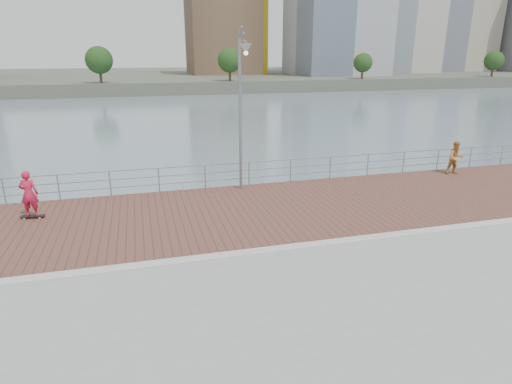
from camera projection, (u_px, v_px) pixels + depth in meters
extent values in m
plane|color=slate|center=(272.00, 306.00, 14.00)|extent=(400.00, 400.00, 0.00)
cube|color=brown|center=(245.00, 211.00, 16.68)|extent=(40.00, 6.80, 0.02)
cube|color=#B7B5AD|center=(273.00, 250.00, 13.37)|extent=(40.00, 0.40, 0.06)
cube|color=#4C5142|center=(148.00, 77.00, 125.99)|extent=(320.00, 95.00, 2.50)
cylinder|color=#8C9EA8|center=(4.00, 191.00, 17.31)|extent=(0.06, 0.06, 1.10)
cylinder|color=#8C9EA8|center=(59.00, 187.00, 17.83)|extent=(0.06, 0.06, 1.10)
cylinder|color=#8C9EA8|center=(110.00, 184.00, 18.34)|extent=(0.06, 0.06, 1.10)
cylinder|color=#8C9EA8|center=(159.00, 180.00, 18.86)|extent=(0.06, 0.06, 1.10)
cylinder|color=#8C9EA8|center=(205.00, 177.00, 19.38)|extent=(0.06, 0.06, 1.10)
cylinder|color=#8C9EA8|center=(249.00, 174.00, 19.89)|extent=(0.06, 0.06, 1.10)
cylinder|color=#8C9EA8|center=(290.00, 171.00, 20.41)|extent=(0.06, 0.06, 1.10)
cylinder|color=#8C9EA8|center=(330.00, 168.00, 20.92)|extent=(0.06, 0.06, 1.10)
cylinder|color=#8C9EA8|center=(368.00, 165.00, 21.44)|extent=(0.06, 0.06, 1.10)
cylinder|color=#8C9EA8|center=(403.00, 162.00, 21.95)|extent=(0.06, 0.06, 1.10)
cylinder|color=#8C9EA8|center=(438.00, 160.00, 22.47)|extent=(0.06, 0.06, 1.10)
cylinder|color=#8C9EA8|center=(470.00, 157.00, 22.99)|extent=(0.06, 0.06, 1.10)
cylinder|color=#8C9EA8|center=(502.00, 155.00, 23.50)|extent=(0.06, 0.06, 1.10)
cylinder|color=#8C9EA8|center=(227.00, 164.00, 19.46)|extent=(39.00, 0.05, 0.05)
cylinder|color=#8C9EA8|center=(227.00, 171.00, 19.58)|extent=(39.00, 0.05, 0.05)
cylinder|color=#8C9EA8|center=(227.00, 179.00, 19.69)|extent=(39.00, 0.05, 0.05)
cylinder|color=slate|center=(240.00, 117.00, 18.46)|extent=(0.13, 0.13, 6.55)
cylinder|color=slate|center=(242.00, 36.00, 16.95)|extent=(0.08, 1.09, 0.08)
cone|color=#B2B2AD|center=(246.00, 41.00, 16.52)|extent=(0.48, 0.48, 0.38)
cube|color=black|center=(33.00, 216.00, 15.93)|extent=(0.87, 0.32, 0.03)
cylinder|color=beige|center=(24.00, 218.00, 15.84)|extent=(0.07, 0.05, 0.07)
cylinder|color=beige|center=(40.00, 218.00, 15.91)|extent=(0.07, 0.05, 0.07)
cylinder|color=beige|center=(26.00, 217.00, 15.98)|extent=(0.07, 0.05, 0.07)
cylinder|color=beige|center=(41.00, 216.00, 16.05)|extent=(0.07, 0.05, 0.07)
imported|color=red|center=(29.00, 194.00, 15.66)|extent=(0.69, 0.50, 1.75)
imported|color=#BF7D38|center=(456.00, 158.00, 21.55)|extent=(0.94, 0.80, 1.68)
cube|color=brown|center=(222.00, 24.00, 115.14)|extent=(18.00, 18.00, 26.07)
cylinder|color=#473323|center=(100.00, 72.00, 80.74)|extent=(0.50, 0.50, 3.93)
sphere|color=#193814|center=(99.00, 60.00, 80.05)|extent=(5.05, 5.05, 5.05)
cylinder|color=#473323|center=(230.00, 71.00, 87.04)|extent=(0.50, 0.50, 3.81)
sphere|color=#193814|center=(230.00, 60.00, 86.37)|extent=(4.90, 4.90, 4.90)
cylinder|color=#473323|center=(362.00, 71.00, 94.67)|extent=(0.50, 0.50, 3.22)
sphere|color=#193814|center=(363.00, 63.00, 94.10)|extent=(4.15, 4.15, 4.15)
cylinder|color=#473323|center=(493.00, 69.00, 103.42)|extent=(0.50, 0.50, 3.50)
sphere|color=#193814|center=(494.00, 61.00, 102.81)|extent=(4.50, 4.50, 4.50)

